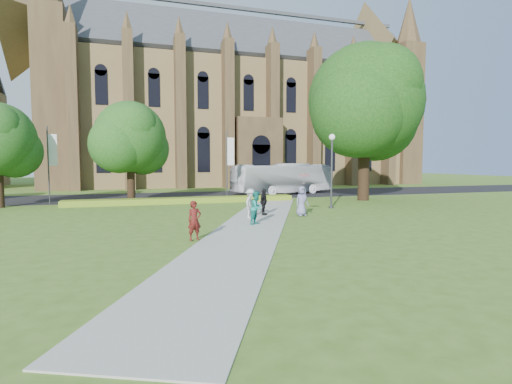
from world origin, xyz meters
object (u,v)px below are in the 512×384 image
object	(u,v)px
streetlamp	(332,162)
pedestrian_0	(194,220)
large_tree	(365,102)
tour_coach	(283,179)

from	to	relation	value
streetlamp	pedestrian_0	size ratio (longest dim) A/B	3.21
large_tree	tour_coach	bearing A→B (deg)	116.64
tour_coach	pedestrian_0	size ratio (longest dim) A/B	6.86
streetlamp	pedestrian_0	world-z (taller)	streetlamp
large_tree	tour_coach	world-z (taller)	large_tree
streetlamp	large_tree	world-z (taller)	large_tree
streetlamp	pedestrian_0	distance (m)	14.42
large_tree	pedestrian_0	size ratio (longest dim) A/B	8.09
large_tree	tour_coach	distance (m)	11.45
large_tree	tour_coach	xyz separation A→B (m)	(-4.14, 8.25, -6.79)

